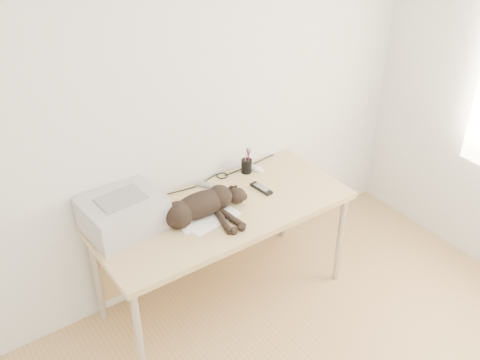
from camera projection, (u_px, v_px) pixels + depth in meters
wall_back at (188, 104)px, 3.22m from camera, size 3.50×0.00×3.50m
desk at (216, 219)px, 3.40m from camera, size 1.60×0.70×0.74m
printer at (123, 213)px, 3.06m from camera, size 0.46×0.40×0.20m
papers at (206, 216)px, 3.19m from camera, size 0.39×0.29×0.01m
cat at (198, 208)px, 3.15m from camera, size 0.74×0.34×0.17m
mug at (150, 199)px, 3.26m from camera, size 0.14×0.14×0.10m
pen_cup at (247, 166)px, 3.60m from camera, size 0.07×0.07×0.18m
remote_grey at (209, 186)px, 3.46m from camera, size 0.13×0.17×0.02m
remote_black at (261, 189)px, 3.44m from camera, size 0.07×0.17×0.02m
mouse at (257, 167)px, 3.64m from camera, size 0.07×0.11×0.04m
cable_tangle at (197, 185)px, 3.48m from camera, size 1.36×0.08×0.01m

